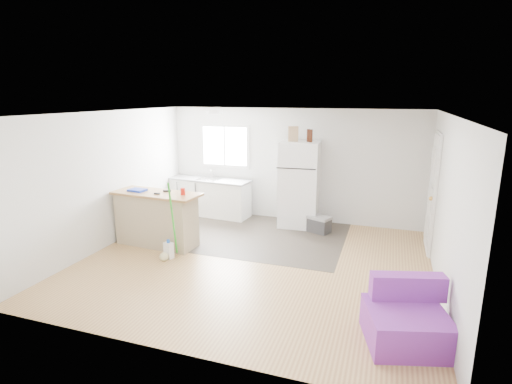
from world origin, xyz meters
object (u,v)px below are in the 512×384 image
(peninsula, at_px, (157,218))
(cleaner_jug, at_px, (169,250))
(refrigerator, at_px, (299,184))
(red_cup, at_px, (183,191))
(blue_tray, at_px, (137,190))
(bottle_left, at_px, (311,136))
(cooler, at_px, (319,224))
(kitchen_cabinets, at_px, (210,197))
(cardboard_box, at_px, (293,134))
(bottle_right, at_px, (309,135))
(mop, at_px, (166,247))
(purple_seat, at_px, (406,320))

(peninsula, xyz_separation_m, cleaner_jug, (0.52, -0.49, -0.35))
(refrigerator, relative_size, red_cup, 14.68)
(peninsula, bearing_deg, cleaner_jug, -39.44)
(blue_tray, distance_m, bottle_left, 3.45)
(cooler, xyz_separation_m, blue_tray, (-3.04, -1.62, 0.83))
(kitchen_cabinets, distance_m, red_cup, 2.15)
(red_cup, height_order, cardboard_box, cardboard_box)
(blue_tray, xyz_separation_m, bottle_right, (2.71, 1.92, 0.89))
(cooler, height_order, cardboard_box, cardboard_box)
(cooler, height_order, mop, mop)
(cardboard_box, height_order, bottle_left, cardboard_box)
(cooler, bearing_deg, bottle_right, 160.10)
(kitchen_cabinets, xyz_separation_m, purple_seat, (4.10, -3.70, -0.17))
(kitchen_cabinets, distance_m, bottle_right, 2.67)
(red_cup, height_order, bottle_right, bottle_right)
(blue_tray, bearing_deg, refrigerator, 37.21)
(refrigerator, height_order, cardboard_box, cardboard_box)
(mop, relative_size, red_cup, 11.22)
(cleaner_jug, relative_size, blue_tray, 1.09)
(kitchen_cabinets, distance_m, cleaner_jug, 2.55)
(refrigerator, xyz_separation_m, blue_tray, (-2.55, -1.93, 0.12))
(mop, distance_m, cardboard_box, 3.33)
(cooler, distance_m, bottle_right, 1.77)
(cardboard_box, bearing_deg, bottle_right, 8.96)
(cardboard_box, bearing_deg, cooler, -21.99)
(cardboard_box, bearing_deg, red_cup, -128.69)
(peninsula, distance_m, blue_tray, 0.62)
(bottle_left, bearing_deg, mop, -127.80)
(bottle_left, bearing_deg, cleaner_jug, -128.94)
(cleaner_jug, bearing_deg, cooler, 60.30)
(mop, distance_m, bottle_left, 3.48)
(mop, height_order, bottle_left, bottle_left)
(cooler, distance_m, blue_tray, 3.54)
(red_cup, bearing_deg, cardboard_box, 51.31)
(peninsula, relative_size, mop, 1.22)
(peninsula, bearing_deg, bottle_left, 41.52)
(peninsula, distance_m, bottle_left, 3.34)
(cleaner_jug, bearing_deg, cardboard_box, 73.11)
(red_cup, distance_m, cardboard_box, 2.54)
(refrigerator, bearing_deg, cooler, -36.42)
(purple_seat, relative_size, bottle_left, 4.06)
(kitchen_cabinets, xyz_separation_m, bottle_left, (2.29, -0.17, 1.46))
(purple_seat, xyz_separation_m, mop, (-3.69, 1.11, -0.02))
(cleaner_jug, distance_m, mop, 0.12)
(bottle_right, bearing_deg, bottle_left, -48.03)
(mop, xyz_separation_m, bottle_left, (1.88, 2.42, 1.66))
(kitchen_cabinets, bearing_deg, bottle_left, 0.69)
(purple_seat, bearing_deg, red_cup, 139.52)
(peninsula, relative_size, bottle_left, 6.54)
(kitchen_cabinets, height_order, bottle_right, bottle_right)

